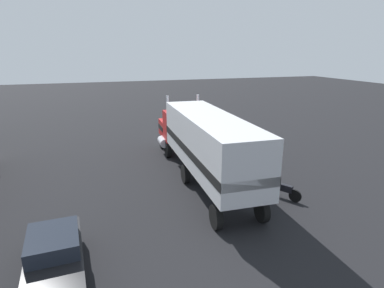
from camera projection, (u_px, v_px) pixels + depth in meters
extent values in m
plane|color=black|center=(181.00, 149.00, 25.21)|extent=(120.00, 120.00, 0.00)
cube|color=silver|center=(255.00, 168.00, 21.29)|extent=(4.40, 0.53, 0.01)
cube|color=silver|center=(248.00, 143.00, 26.93)|extent=(4.40, 0.36, 0.01)
cube|color=#B21919|center=(176.00, 127.00, 25.12)|extent=(1.90, 2.57, 1.20)
cube|color=#B21919|center=(181.00, 126.00, 23.50)|extent=(1.50, 2.55, 2.20)
cube|color=silver|center=(174.00, 125.00, 25.99)|extent=(0.17, 2.10, 1.08)
cube|color=black|center=(176.00, 127.00, 25.10)|extent=(1.90, 2.61, 0.36)
cylinder|color=silver|center=(168.00, 120.00, 22.54)|extent=(0.18, 0.18, 3.40)
cylinder|color=silver|center=(198.00, 118.00, 23.11)|extent=(0.18, 0.18, 3.40)
cube|color=silver|center=(209.00, 141.00, 17.48)|extent=(10.60, 3.02, 2.80)
cube|color=black|center=(209.00, 148.00, 17.60)|extent=(10.60, 3.06, 0.44)
cylinder|color=silver|center=(163.00, 142.00, 23.90)|extent=(1.32, 0.69, 0.64)
cylinder|color=black|center=(162.00, 141.00, 25.43)|extent=(1.11, 0.34, 1.10)
cylinder|color=black|center=(189.00, 139.00, 26.01)|extent=(1.11, 0.34, 1.10)
cylinder|color=black|center=(168.00, 150.00, 23.31)|extent=(1.11, 0.34, 1.10)
cylinder|color=black|center=(197.00, 147.00, 23.88)|extent=(1.11, 0.34, 1.10)
cylinder|color=black|center=(185.00, 174.00, 18.74)|extent=(1.11, 0.34, 1.10)
cylinder|color=black|center=(221.00, 170.00, 19.31)|extent=(1.11, 0.34, 1.10)
cylinder|color=black|center=(216.00, 217.00, 13.89)|extent=(1.11, 0.34, 1.10)
cylinder|color=black|center=(262.00, 210.00, 14.47)|extent=(1.11, 0.34, 1.10)
cylinder|color=#2D3347|center=(235.00, 159.00, 21.74)|extent=(0.18, 0.18, 0.82)
cylinder|color=#2D3347|center=(234.00, 158.00, 21.88)|extent=(0.18, 0.18, 0.82)
cylinder|color=#A5728C|center=(235.00, 149.00, 21.61)|extent=(0.34, 0.34, 0.58)
sphere|color=tan|center=(236.00, 143.00, 21.50)|extent=(0.23, 0.23, 0.23)
cube|color=black|center=(238.00, 148.00, 21.66)|extent=(0.26, 0.16, 0.36)
cube|color=black|center=(55.00, 260.00, 10.83)|extent=(4.49, 2.03, 0.70)
cube|color=#1E232D|center=(53.00, 241.00, 10.83)|extent=(2.18, 1.76, 0.55)
cylinder|color=black|center=(79.00, 241.00, 12.54)|extent=(0.65, 0.25, 0.64)
cylinder|color=black|center=(35.00, 250.00, 12.00)|extent=(0.65, 0.25, 0.64)
cylinder|color=black|center=(270.00, 188.00, 17.32)|extent=(0.62, 0.42, 0.66)
cylinder|color=black|center=(295.00, 196.00, 16.39)|extent=(0.62, 0.42, 0.66)
cube|color=black|center=(282.00, 187.00, 16.78)|extent=(1.07, 0.76, 0.36)
cylinder|color=silver|center=(272.00, 181.00, 17.13)|extent=(0.28, 0.20, 0.69)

